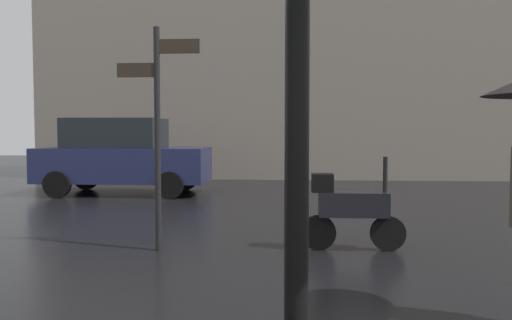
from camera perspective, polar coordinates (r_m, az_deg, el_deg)
The scene contains 3 objects.
parked_scooter at distance 6.95m, azimuth 10.24°, elevation -5.24°, with size 1.36×0.32×1.23m.
parked_car_left at distance 13.36m, azimuth -14.44°, elevation 0.45°, with size 4.13×1.93×1.88m.
street_signpost at distance 6.88m, azimuth -10.71°, elevation 4.78°, with size 1.08×0.08×2.90m.
Camera 1 is at (0.30, -2.69, 1.56)m, focal length 36.54 mm.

